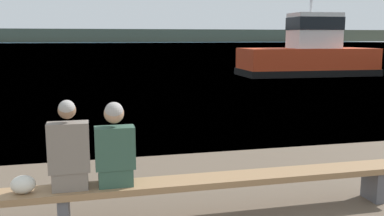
# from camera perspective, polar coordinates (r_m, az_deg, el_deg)

# --- Properties ---
(water_surface) EXTENTS (240.00, 240.00, 0.00)m
(water_surface) POSITION_cam_1_polar(r_m,az_deg,el_deg) (127.62, -13.63, 8.23)
(water_surface) COLOR #386084
(water_surface) RESTS_ON ground
(far_shoreline) EXTENTS (600.00, 12.00, 5.55)m
(far_shoreline) POSITION_cam_1_polar(r_m,az_deg,el_deg) (194.87, -13.71, 9.38)
(far_shoreline) COLOR #424738
(far_shoreline) RESTS_ON ground
(bench_main) EXTENTS (8.58, 0.41, 0.49)m
(bench_main) POSITION_cam_1_polar(r_m,az_deg,el_deg) (5.10, -16.80, -11.16)
(bench_main) COLOR #8E6B47
(bench_main) RESTS_ON ground
(person_left) EXTENTS (0.44, 0.39, 1.01)m
(person_left) POSITION_cam_1_polar(r_m,az_deg,el_deg) (4.95, -16.07, -5.67)
(person_left) COLOR #70665B
(person_left) RESTS_ON bench_main
(person_right) EXTENTS (0.44, 0.40, 0.97)m
(person_right) POSITION_cam_1_polar(r_m,az_deg,el_deg) (4.95, -10.24, -5.44)
(person_right) COLOR #2D4C3D
(person_right) RESTS_ON bench_main
(shopping_bag) EXTENTS (0.26, 0.22, 0.20)m
(shopping_bag) POSITION_cam_1_polar(r_m,az_deg,el_deg) (5.06, -21.60, -9.46)
(shopping_bag) COLOR beige
(shopping_bag) RESTS_ON bench_main
(tugboat_red) EXTENTS (7.80, 3.45, 6.35)m
(tugboat_red) POSITION_cam_1_polar(r_m,az_deg,el_deg) (25.54, 15.26, 6.74)
(tugboat_red) COLOR red
(tugboat_red) RESTS_ON water_surface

